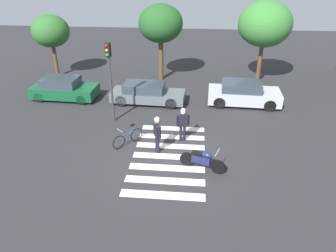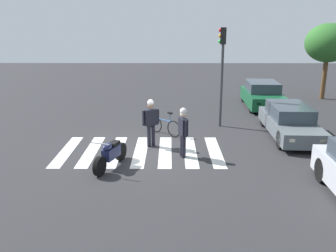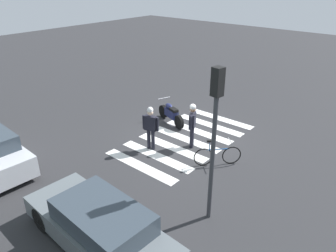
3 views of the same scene
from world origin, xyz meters
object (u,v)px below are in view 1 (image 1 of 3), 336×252
at_px(car_green_compact, 64,89).
at_px(car_grey_coupe, 147,93).
at_px(police_motorcycle, 202,160).
at_px(officer_by_motorcycle, 157,132).
at_px(officer_on_foot, 183,122).
at_px(car_silver_sedan, 243,94).
at_px(leaning_bicycle, 128,138).
at_px(traffic_light_pole, 110,71).

relative_size(car_green_compact, car_grey_coupe, 0.90).
height_order(police_motorcycle, officer_by_motorcycle, officer_by_motorcycle).
xyz_separation_m(officer_on_foot, officer_by_motorcycle, (-1.11, -1.16, 0.04)).
distance_m(police_motorcycle, officer_on_foot, 2.60).
relative_size(officer_on_foot, car_silver_sedan, 0.40).
bearing_deg(car_grey_coupe, police_motorcycle, -63.48).
bearing_deg(officer_by_motorcycle, car_green_compact, 139.07).
distance_m(officer_by_motorcycle, car_green_compact, 8.91).
distance_m(leaning_bicycle, car_grey_coupe, 5.13).
bearing_deg(car_grey_coupe, officer_by_motorcycle, -76.62).
bearing_deg(police_motorcycle, car_grey_coupe, 116.52).
xyz_separation_m(police_motorcycle, traffic_light_pole, (-4.86, 4.15, 2.45)).
relative_size(officer_on_foot, car_grey_coupe, 0.38).
bearing_deg(officer_on_foot, car_silver_sedan, 53.98).
bearing_deg(car_green_compact, officer_by_motorcycle, -40.93).
distance_m(officer_on_foot, car_silver_sedan, 5.90).
height_order(officer_by_motorcycle, traffic_light_pole, traffic_light_pole).
bearing_deg(car_grey_coupe, car_silver_sedan, 3.05).
bearing_deg(officer_on_foot, traffic_light_pole, 155.32).
bearing_deg(police_motorcycle, leaning_bicycle, 154.62).
bearing_deg(traffic_light_pole, police_motorcycle, -40.47).
xyz_separation_m(officer_by_motorcycle, car_silver_sedan, (4.58, 5.93, -0.36)).
bearing_deg(car_silver_sedan, car_grey_coupe, -176.95).
bearing_deg(police_motorcycle, officer_on_foot, 112.02).
xyz_separation_m(car_green_compact, car_silver_sedan, (11.30, 0.10, 0.03)).
bearing_deg(car_green_compact, officer_on_foot, -30.81).
relative_size(leaning_bicycle, traffic_light_pole, 0.30).
bearing_deg(traffic_light_pole, car_silver_sedan, 21.94).
height_order(officer_on_foot, car_green_compact, officer_on_foot).
distance_m(police_motorcycle, officer_by_motorcycle, 2.45).
height_order(officer_by_motorcycle, car_grey_coupe, officer_by_motorcycle).
height_order(leaning_bicycle, car_green_compact, car_green_compact).
relative_size(officer_by_motorcycle, car_green_compact, 0.44).
bearing_deg(car_green_compact, police_motorcycle, -38.64).
xyz_separation_m(officer_on_foot, car_green_compact, (-7.83, 4.67, -0.35)).
relative_size(car_green_compact, traffic_light_pole, 0.96).
relative_size(leaning_bicycle, officer_by_motorcycle, 0.72).
xyz_separation_m(officer_by_motorcycle, car_green_compact, (-6.72, 5.83, -0.39)).
relative_size(officer_by_motorcycle, traffic_light_pole, 0.42).
relative_size(leaning_bicycle, officer_on_foot, 0.74).
xyz_separation_m(police_motorcycle, officer_on_foot, (-0.95, 2.35, 0.56)).
xyz_separation_m(officer_by_motorcycle, car_grey_coupe, (-1.34, 5.61, -0.43)).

